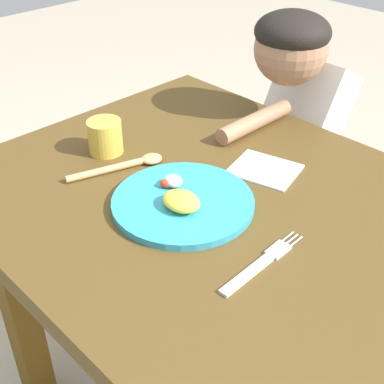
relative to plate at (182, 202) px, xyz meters
name	(u,v)px	position (x,y,z in m)	size (l,w,h in m)	color
dining_table	(226,253)	(0.06, 0.07, -0.13)	(1.08, 0.81, 0.75)	#4D3918
plate	(182,202)	(0.00, 0.00, 0.00)	(0.28, 0.28, 0.04)	teal
fork	(261,264)	(0.22, -0.02, -0.01)	(0.03, 0.21, 0.01)	silver
spoon	(127,164)	(-0.19, 0.01, 0.00)	(0.09, 0.22, 0.02)	tan
drinking_cup	(105,137)	(-0.27, 0.02, 0.03)	(0.08, 0.08, 0.08)	gold
person	(297,163)	(-0.11, 0.56, -0.19)	(0.20, 0.46, 1.01)	#305071
napkin	(265,170)	(0.03, 0.22, -0.01)	(0.14, 0.12, 0.00)	white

